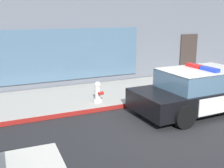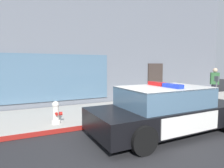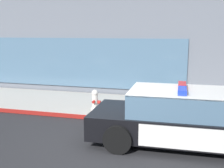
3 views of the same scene
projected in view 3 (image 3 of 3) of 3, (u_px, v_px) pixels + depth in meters
ground at (106, 149)px, 6.89m from camera, size 48.00×48.00×0.00m
sidewalk at (134, 107)px, 10.32m from camera, size 48.00×3.16×0.15m
curb_red_paint at (124, 120)px, 8.81m from camera, size 28.80×0.04×0.14m
police_cruiser at (186, 118)px, 7.06m from camera, size 4.89×2.20×1.49m
fire_hydrant at (95, 101)px, 9.52m from camera, size 0.34×0.39×0.73m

